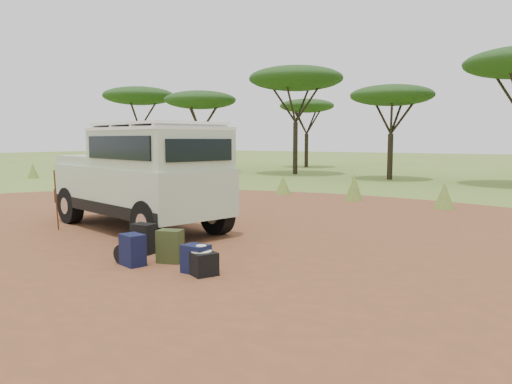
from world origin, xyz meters
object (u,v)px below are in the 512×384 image
Objects in this scene: safari_vehicle at (142,179)px; backpack_navy at (133,250)px; hard_case at (201,263)px; backpack_olive at (170,246)px; walking_staff at (56,201)px; backpack_black at (144,239)px; duffel_navy at (196,259)px.

safari_vehicle is 3.48m from backpack_navy.
backpack_navy is at bearing -146.06° from hard_case.
backpack_olive is at bearing -173.02° from hard_case.
safari_vehicle is 3.42m from backpack_olive.
walking_staff reaches higher than backpack_olive.
backpack_olive is 0.94m from hard_case.
backpack_navy reaches higher than hard_case.
walking_staff is 3.34m from backpack_black.
duffel_navy is at bearing -19.65° from safari_vehicle.
hard_case is at bearing 23.58° from backpack_navy.
backpack_navy is 0.94× the size of backpack_olive.
duffel_navy is (1.14, 0.24, -0.04)m from backpack_navy.
hard_case is (1.25, 0.23, -0.08)m from backpack_navy.
backpack_navy is 1.16m from duffel_navy.
backpack_olive is at bearing -23.11° from safari_vehicle.
backpack_black is at bearing -30.47° from safari_vehicle.
backpack_black is 0.88m from backpack_olive.
hard_case is at bearing -21.31° from backpack_black.
backpack_navy is (3.77, -1.21, -0.43)m from walking_staff.
walking_staff is 3.17× the size of duffel_navy.
duffel_navy is (3.46, -2.19, -0.94)m from safari_vehicle.
hard_case is at bearing -18.91° from safari_vehicle.
backpack_black is 1.82m from hard_case.
safari_vehicle is 9.97× the size of backpack_navy.
duffel_navy is (0.78, -0.26, -0.06)m from backpack_olive.
safari_vehicle reaches higher than walking_staff.
backpack_olive reaches higher than backpack_navy.
backpack_navy is (0.50, -0.72, -0.01)m from backpack_black.
walking_staff is 5.03m from duffel_navy.
duffel_navy is 0.88× the size of hard_case.
safari_vehicle is 10.42× the size of hard_case.
backpack_olive is at bearing -20.23° from backpack_black.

